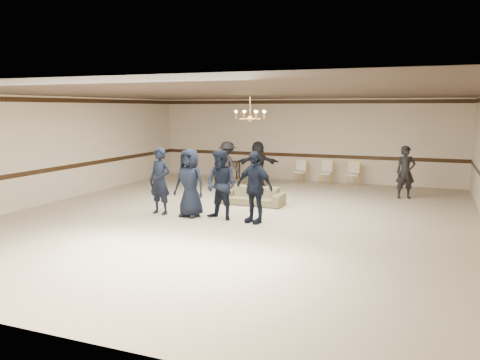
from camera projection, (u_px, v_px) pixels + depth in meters
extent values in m
cube|color=beige|center=(236.00, 217.00, 12.64)|extent=(12.00, 14.00, 0.01)
cube|color=#2D2019|center=(236.00, 94.00, 12.16)|extent=(12.00, 14.00, 0.01)
cube|color=beige|center=(304.00, 140.00, 18.83)|extent=(12.00, 0.01, 3.20)
cube|color=beige|center=(24.00, 209.00, 5.97)|extent=(12.00, 0.01, 3.20)
cube|color=beige|center=(54.00, 149.00, 14.60)|extent=(0.01, 14.00, 3.20)
cube|color=black|center=(303.00, 155.00, 18.91)|extent=(12.00, 0.02, 0.14)
cube|color=black|center=(304.00, 102.00, 18.60)|extent=(12.00, 0.02, 0.14)
imported|color=black|center=(160.00, 181.00, 12.93)|extent=(0.71, 0.52, 1.80)
imported|color=black|center=(190.00, 183.00, 12.60)|extent=(0.93, 0.66, 1.80)
imported|color=black|center=(221.00, 185.00, 12.27)|extent=(1.01, 0.87, 1.80)
imported|color=black|center=(254.00, 187.00, 11.94)|extent=(1.13, 0.71, 1.80)
imported|color=#6D6549|center=(253.00, 196.00, 14.25)|extent=(1.85, 0.77, 0.53)
imported|color=black|center=(227.00, 165.00, 17.09)|extent=(1.22, 0.92, 1.67)
imported|color=black|center=(258.00, 164.00, 17.41)|extent=(1.62, 1.03, 1.67)
imported|color=black|center=(406.00, 172.00, 15.17)|extent=(0.71, 0.60, 1.67)
cube|color=black|center=(230.00, 169.00, 19.64)|extent=(0.85, 0.36, 0.71)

